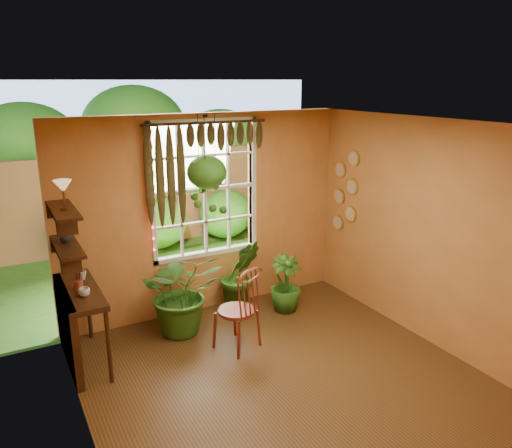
{
  "coord_description": "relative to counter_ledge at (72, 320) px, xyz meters",
  "views": [
    {
      "loc": [
        -2.51,
        -3.76,
        3.1
      ],
      "look_at": [
        0.17,
        1.15,
        1.48
      ],
      "focal_mm": 35.0,
      "sensor_mm": 36.0,
      "label": 1
    }
  ],
  "objects": [
    {
      "name": "shelf_lower",
      "position": [
        0.03,
        0.0,
        0.85
      ],
      "size": [
        0.25,
        0.9,
        0.04
      ],
      "primitive_type": "cube",
      "color": "#311E0D",
      "rests_on": "wall_left"
    },
    {
      "name": "floor",
      "position": [
        1.91,
        -1.6,
        -0.55
      ],
      "size": [
        4.5,
        4.5,
        0.0
      ],
      "primitive_type": "plane",
      "color": "#523717",
      "rests_on": "ground"
    },
    {
      "name": "tiffany_lamp",
      "position": [
        0.05,
        -0.08,
        1.5
      ],
      "size": [
        0.19,
        0.19,
        0.31
      ],
      "color": "#5B331A",
      "rests_on": "shelf_upper"
    },
    {
      "name": "brush_jar",
      "position": [
        0.11,
        -0.02,
        0.48
      ],
      "size": [
        0.09,
        0.09,
        0.34
      ],
      "color": "brown",
      "rests_on": "counter_ledge"
    },
    {
      "name": "potted_plant_left",
      "position": [
        1.34,
        0.14,
        -0.0
      ],
      "size": [
        1.14,
        1.04,
        1.1
      ],
      "primitive_type": "imported",
      "rotation": [
        0.0,
        0.0,
        -0.2
      ],
      "color": "#205516",
      "rests_on": "floor"
    },
    {
      "name": "valance_vine",
      "position": [
        1.82,
        0.56,
        1.73
      ],
      "size": [
        1.7,
        0.12,
        1.1
      ],
      "color": "#311E0D",
      "rests_on": "window"
    },
    {
      "name": "wall_right",
      "position": [
        3.91,
        -1.6,
        0.8
      ],
      "size": [
        0.0,
        4.5,
        4.5
      ],
      "primitive_type": "plane",
      "rotation": [
        1.57,
        0.0,
        -1.57
      ],
      "color": "#D18447",
      "rests_on": "floor"
    },
    {
      "name": "cup_b",
      "position": [
        0.19,
        0.26,
        0.4
      ],
      "size": [
        0.11,
        0.11,
        0.1
      ],
      "primitive_type": "imported",
      "rotation": [
        0.0,
        0.0,
        0.05
      ],
      "color": "beige",
      "rests_on": "counter_ledge"
    },
    {
      "name": "windsor_chair",
      "position": [
        1.79,
        -0.56,
        -0.2
      ],
      "size": [
        0.59,
        0.6,
        1.2
      ],
      "rotation": [
        0.0,
        0.0,
        0.41
      ],
      "color": "maroon",
      "rests_on": "floor"
    },
    {
      "name": "window",
      "position": [
        1.91,
        0.68,
        1.15
      ],
      "size": [
        1.52,
        0.1,
        1.86
      ],
      "color": "white",
      "rests_on": "wall_back"
    },
    {
      "name": "hanging_basket",
      "position": [
        1.83,
        0.4,
        1.38
      ],
      "size": [
        0.5,
        0.5,
        1.28
      ],
      "color": "black",
      "rests_on": "ceiling"
    },
    {
      "name": "cup_a",
      "position": [
        0.13,
        -0.23,
        0.39
      ],
      "size": [
        0.14,
        0.14,
        0.09
      ],
      "primitive_type": "imported",
      "rotation": [
        0.0,
        0.0,
        0.28
      ],
      "color": "silver",
      "rests_on": "counter_ledge"
    },
    {
      "name": "potted_plant_mid",
      "position": [
        2.28,
        0.38,
        -0.04
      ],
      "size": [
        0.63,
        0.55,
        1.02
      ],
      "primitive_type": "imported",
      "rotation": [
        0.0,
        0.0,
        -0.19
      ],
      "color": "#205516",
      "rests_on": "floor"
    },
    {
      "name": "shelf_upper",
      "position": [
        0.03,
        0.0,
        1.25
      ],
      "size": [
        0.25,
        0.9,
        0.04
      ],
      "primitive_type": "cube",
      "color": "#311E0D",
      "rests_on": "wall_left"
    },
    {
      "name": "string_lights",
      "position": [
        1.15,
        0.59,
        1.2
      ],
      "size": [
        0.03,
        0.03,
        1.54
      ],
      "primitive_type": null,
      "color": "#FF2633",
      "rests_on": "window"
    },
    {
      "name": "wall_back",
      "position": [
        1.91,
        0.65,
        0.8
      ],
      "size": [
        4.0,
        0.0,
        4.0
      ],
      "primitive_type": "plane",
      "rotation": [
        1.57,
        0.0,
        0.0
      ],
      "color": "#D18447",
      "rests_on": "floor"
    },
    {
      "name": "ceiling",
      "position": [
        1.91,
        -1.6,
        2.15
      ],
      "size": [
        4.5,
        4.5,
        0.0
      ],
      "primitive_type": "plane",
      "rotation": [
        3.14,
        0.0,
        0.0
      ],
      "color": "white",
      "rests_on": "wall_back"
    },
    {
      "name": "potted_plant_right",
      "position": [
        2.81,
        0.05,
        -0.15
      ],
      "size": [
        0.47,
        0.47,
        0.8
      ],
      "primitive_type": "imported",
      "rotation": [
        0.0,
        0.0,
        0.05
      ],
      "color": "#205516",
      "rests_on": "floor"
    },
    {
      "name": "backyard",
      "position": [
        2.15,
        5.27,
        0.73
      ],
      "size": [
        14.0,
        10.0,
        12.0
      ],
      "color": "#1D5317",
      "rests_on": "ground"
    },
    {
      "name": "wall_left",
      "position": [
        -0.09,
        -1.6,
        0.8
      ],
      "size": [
        0.0,
        4.5,
        4.5
      ],
      "primitive_type": "plane",
      "rotation": [
        1.57,
        0.0,
        1.57
      ],
      "color": "#D18447",
      "rests_on": "floor"
    },
    {
      "name": "counter_ledge",
      "position": [
        0.0,
        0.0,
        0.0
      ],
      "size": [
        0.4,
        1.2,
        0.9
      ],
      "color": "#311E0D",
      "rests_on": "floor"
    },
    {
      "name": "shelf_vase",
      "position": [
        0.04,
        0.1,
        0.93
      ],
      "size": [
        0.15,
        0.15,
        0.13
      ],
      "primitive_type": "imported",
      "rotation": [
        0.0,
        0.0,
        0.26
      ],
      "color": "#B2AD99",
      "rests_on": "shelf_lower"
    },
    {
      "name": "wall_plates",
      "position": [
        3.89,
        0.19,
        1.0
      ],
      "size": [
        0.04,
        0.32,
        1.1
      ],
      "primitive_type": null,
      "color": "beige",
      "rests_on": "wall_right"
    }
  ]
}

